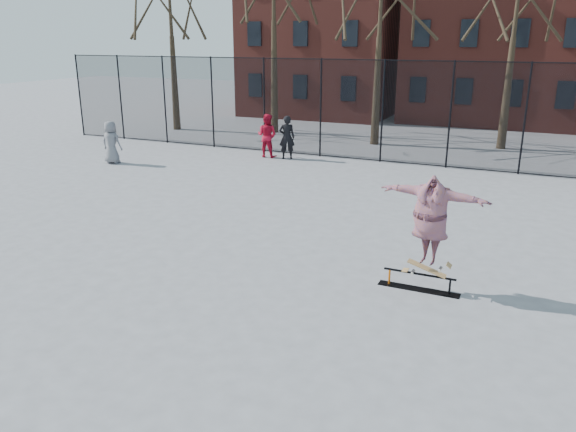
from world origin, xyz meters
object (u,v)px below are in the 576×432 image
at_px(bystander_red, 267,136).
at_px(skater, 430,227).
at_px(skate_rail, 419,283).
at_px(bystander_grey, 111,142).
at_px(bystander_black, 287,137).
at_px(skateboard, 426,272).

bearing_deg(bystander_red, skater, 131.38).
bearing_deg(skate_rail, bystander_red, 129.41).
xyz_separation_m(bystander_grey, bystander_black, (5.93, 3.68, 0.05)).
xyz_separation_m(skateboard, bystander_grey, (-13.72, 6.74, 0.43)).
xyz_separation_m(skate_rail, bystander_black, (-7.66, 10.42, 0.75)).
bearing_deg(bystander_black, skate_rail, 102.97).
xyz_separation_m(skate_rail, bystander_grey, (-13.59, 6.74, 0.70)).
xyz_separation_m(skater, bystander_grey, (-13.72, 6.74, -0.49)).
distance_m(skateboard, skater, 0.92).
bearing_deg(bystander_black, bystander_red, -23.33).
height_order(skate_rail, bystander_red, bystander_red).
distance_m(skate_rail, bystander_grey, 15.18).
bearing_deg(skater, bystander_red, 138.46).
bearing_deg(bystander_grey, skater, 148.61).
bearing_deg(skateboard, bystander_grey, 153.83).
bearing_deg(bystander_black, skater, 103.43).
relative_size(bystander_grey, bystander_red, 0.94).
height_order(skateboard, bystander_black, bystander_black).
bearing_deg(bystander_grey, bystander_red, -148.98).
distance_m(skate_rail, skater, 1.19).
height_order(bystander_black, bystander_red, bystander_red).
relative_size(skater, bystander_red, 1.20).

